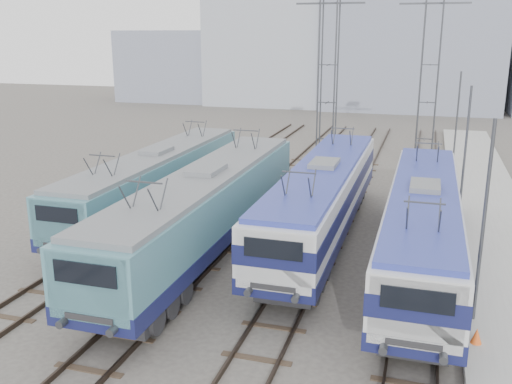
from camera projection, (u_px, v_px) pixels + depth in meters
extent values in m
plane|color=#514C47|center=(211.00, 318.00, 19.65)|extent=(160.00, 160.00, 0.00)
cube|color=#9E9E99|center=(504.00, 262.00, 24.13)|extent=(4.00, 70.00, 0.30)
cube|color=#151949|center=(159.00, 193.00, 30.24)|extent=(2.73, 17.22, 0.57)
cube|color=teal|center=(158.00, 172.00, 29.93)|extent=(2.68, 17.22, 1.72)
cube|color=teal|center=(63.00, 223.00, 22.34)|extent=(2.46, 0.67, 1.95)
cube|color=slate|center=(157.00, 154.00, 29.67)|extent=(2.46, 16.53, 0.19)
cube|color=#262628|center=(101.00, 242.00, 25.13)|extent=(2.01, 3.44, 0.65)
cube|color=#262628|center=(200.00, 180.00, 35.72)|extent=(2.01, 3.44, 0.65)
cube|color=#151949|center=(207.00, 224.00, 24.95)|extent=(2.93, 18.48, 0.62)
cube|color=teal|center=(207.00, 197.00, 24.63)|extent=(2.88, 18.48, 1.85)
cube|color=teal|center=(94.00, 285.00, 16.48)|extent=(2.65, 0.72, 2.09)
cube|color=slate|center=(206.00, 174.00, 24.35)|extent=(2.65, 17.74, 0.21)
cube|color=#262628|center=(142.00, 301.00, 19.48)|extent=(2.16, 3.70, 0.69)
cube|color=#262628|center=(250.00, 203.00, 30.84)|extent=(2.16, 3.70, 0.69)
cube|color=#151949|center=(323.00, 213.00, 26.75)|extent=(2.82, 17.84, 0.59)
cube|color=silver|center=(324.00, 188.00, 26.44)|extent=(2.77, 17.84, 1.78)
cube|color=#151949|center=(323.00, 189.00, 26.45)|extent=(2.81, 17.86, 0.69)
cube|color=silver|center=(276.00, 259.00, 18.58)|extent=(2.55, 0.69, 2.02)
cube|color=#2C3898|center=(324.00, 167.00, 26.17)|extent=(2.55, 17.12, 0.20)
cube|color=#262628|center=(293.00, 277.00, 21.47)|extent=(2.08, 3.57, 0.67)
cube|color=#262628|center=(341.00, 195.00, 32.44)|extent=(2.08, 3.57, 0.67)
cube|color=#151949|center=(421.00, 241.00, 23.21)|extent=(2.75, 17.39, 0.58)
cube|color=silver|center=(423.00, 214.00, 22.90)|extent=(2.70, 17.39, 1.74)
cube|color=#151949|center=(423.00, 215.00, 22.92)|extent=(2.74, 17.41, 0.68)
cube|color=silver|center=(416.00, 310.00, 15.24)|extent=(2.49, 0.68, 1.97)
cube|color=#2C3898|center=(425.00, 190.00, 22.65)|extent=(2.49, 16.69, 0.19)
cube|color=#262628|center=(415.00, 323.00, 18.06)|extent=(2.03, 3.48, 0.65)
cube|color=#262628|center=(422.00, 216.00, 28.75)|extent=(2.03, 3.48, 0.65)
cylinder|color=#3F4247|center=(318.00, 88.00, 37.98)|extent=(0.10, 0.10, 12.00)
cylinder|color=#3F4247|center=(334.00, 88.00, 37.67)|extent=(0.10, 0.10, 12.00)
cylinder|color=#3F4247|center=(321.00, 87.00, 39.00)|extent=(0.10, 0.10, 12.00)
cylinder|color=#3F4247|center=(337.00, 87.00, 38.69)|extent=(0.10, 0.10, 12.00)
cube|color=#3F4247|center=(330.00, 3.00, 36.90)|extent=(4.50, 0.12, 0.12)
cylinder|color=#3F4247|center=(420.00, 88.00, 38.01)|extent=(0.10, 0.10, 12.00)
cylinder|color=#3F4247|center=(437.00, 88.00, 37.70)|extent=(0.10, 0.10, 12.00)
cylinder|color=#3F4247|center=(420.00, 87.00, 39.02)|extent=(0.10, 0.10, 12.00)
cylinder|color=#3F4247|center=(437.00, 87.00, 38.72)|extent=(0.10, 0.10, 12.00)
cube|color=#3F4247|center=(435.00, 3.00, 36.92)|extent=(4.50, 0.12, 0.12)
cylinder|color=#3F4247|center=(483.00, 228.00, 18.15)|extent=(0.12, 0.12, 7.00)
cylinder|color=#3F4247|center=(465.00, 155.00, 29.22)|extent=(0.12, 0.12, 7.00)
cylinder|color=#3F4247|center=(457.00, 122.00, 40.29)|extent=(0.12, 0.12, 7.00)
cone|color=orange|center=(477.00, 336.00, 17.43)|extent=(0.34, 0.34, 0.49)
cube|color=#A1A8B4|center=(278.00, 53.00, 78.88)|extent=(18.00, 12.00, 14.00)
cube|color=gray|center=(413.00, 38.00, 73.31)|extent=(22.00, 14.00, 18.00)
cube|color=gray|center=(173.00, 66.00, 83.88)|extent=(14.00, 10.00, 10.00)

